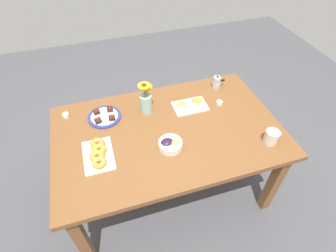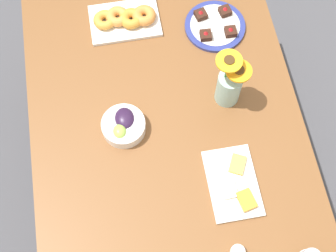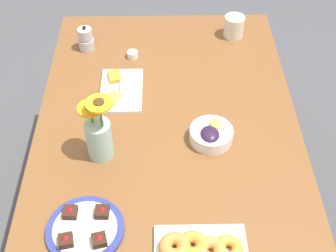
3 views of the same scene
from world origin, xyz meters
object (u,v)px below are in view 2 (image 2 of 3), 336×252
dining_table (168,139)px  jam_cup_honey (238,252)px  cheese_platter (234,184)px  flower_vase (229,85)px  croissant_platter (125,19)px  grape_bowl (124,125)px  dessert_plate (215,26)px

dining_table → jam_cup_honey: jam_cup_honey is taller
cheese_platter → flower_vase: bearing=171.4°
jam_cup_honey → croissant_platter: bearing=-166.3°
croissant_platter → grape_bowl: bearing=-8.6°
dessert_plate → flower_vase: flower_vase is taller
dining_table → croissant_platter: bearing=-170.1°
flower_vase → croissant_platter: bearing=-140.8°
dessert_plate → dining_table: bearing=-32.7°
dining_table → dessert_plate: 0.50m
dining_table → flower_vase: (-0.10, 0.24, 0.18)m
dessert_plate → flower_vase: size_ratio=0.93×
cheese_platter → flower_vase: 0.35m
flower_vase → dessert_plate: bearing=175.6°
dessert_plate → cheese_platter: bearing=-6.6°
flower_vase → cheese_platter: bearing=-8.6°
grape_bowl → cheese_platter: size_ratio=0.61×
croissant_platter → flower_vase: (0.40, 0.33, 0.07)m
dining_table → croissant_platter: croissant_platter is taller
grape_bowl → dessert_plate: bearing=131.9°
croissant_platter → flower_vase: flower_vase is taller
croissant_platter → flower_vase: 0.52m
croissant_platter → dining_table: bearing=9.9°
croissant_platter → jam_cup_honey: 0.99m
grape_bowl → jam_cup_honey: bearing=31.2°
dining_table → cheese_platter: cheese_platter is taller
jam_cup_honey → dessert_plate: size_ratio=0.20×
grape_bowl → dessert_plate: size_ratio=0.65×
jam_cup_honey → flower_vase: 0.58m
jam_cup_honey → dessert_plate: 0.89m
grape_bowl → croissant_platter: grape_bowl is taller
dining_table → grape_bowl: bearing=-102.6°
dining_table → cheese_platter: (0.24, 0.19, 0.10)m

